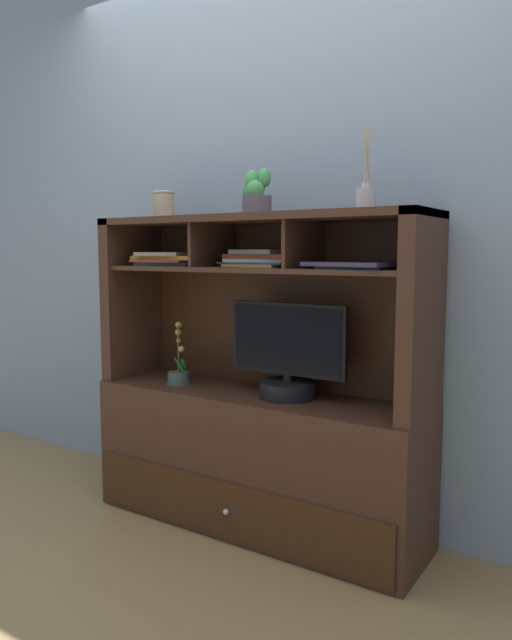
{
  "coord_description": "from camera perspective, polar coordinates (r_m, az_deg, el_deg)",
  "views": [
    {
      "loc": [
        1.38,
        -2.11,
        1.19
      ],
      "look_at": [
        0.0,
        0.0,
        0.91
      ],
      "focal_mm": 33.59,
      "sensor_mm": 36.0,
      "label": 1
    }
  ],
  "objects": [
    {
      "name": "media_console",
      "position": [
        2.63,
        0.08,
        -10.21
      ],
      "size": [
        1.48,
        0.44,
        1.34
      ],
      "color": "#3F2519",
      "rests_on": "ground"
    },
    {
      "name": "magazine_stack_left",
      "position": [
        2.52,
        0.64,
        5.85
      ],
      "size": [
        0.36,
        0.24,
        0.07
      ],
      "color": "gold",
      "rests_on": "media_console"
    },
    {
      "name": "tv_monitor",
      "position": [
        2.47,
        3.02,
        -3.81
      ],
      "size": [
        0.53,
        0.23,
        0.39
      ],
      "color": "black",
      "rests_on": "media_console"
    },
    {
      "name": "diffuser_bottle",
      "position": [
        2.31,
        10.42,
        11.35
      ],
      "size": [
        0.08,
        0.08,
        0.3
      ],
      "color": "#B9B6B6",
      "rests_on": "media_console"
    },
    {
      "name": "floor_plane",
      "position": [
        2.79,
        0.0,
        -19.06
      ],
      "size": [
        6.0,
        6.0,
        0.02
      ],
      "primitive_type": "cube",
      "color": "olive",
      "rests_on": "ground"
    },
    {
      "name": "magazine_stack_centre",
      "position": [
        2.25,
        9.44,
        5.19
      ],
      "size": [
        0.35,
        0.29,
        0.03
      ],
      "color": "#283F4E",
      "rests_on": "media_console"
    },
    {
      "name": "potted_succulent",
      "position": [
        2.53,
        0.0,
        11.89
      ],
      "size": [
        0.14,
        0.14,
        0.19
      ],
      "color": "#564C50",
      "rests_on": "media_console"
    },
    {
      "name": "magazine_stack_right",
      "position": [
        2.78,
        -8.21,
        5.77
      ],
      "size": [
        0.35,
        0.26,
        0.06
      ],
      "color": "slate",
      "rests_on": "media_console"
    },
    {
      "name": "back_wall",
      "position": [
        2.72,
        2.77,
        10.84
      ],
      "size": [
        6.0,
        0.02,
        2.8
      ],
      "primitive_type": "cube",
      "color": "#7F909F",
      "rests_on": "ground"
    },
    {
      "name": "ceramic_vase",
      "position": [
        2.8,
        -8.78,
        10.8
      ],
      "size": [
        0.1,
        0.1,
        0.12
      ],
      "color": "tan",
      "rests_on": "media_console"
    },
    {
      "name": "potted_orchid",
      "position": [
        2.77,
        -7.36,
        -5.04
      ],
      "size": [
        0.11,
        0.11,
        0.29
      ],
      "color": "#44524E",
      "rests_on": "media_console"
    }
  ]
}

